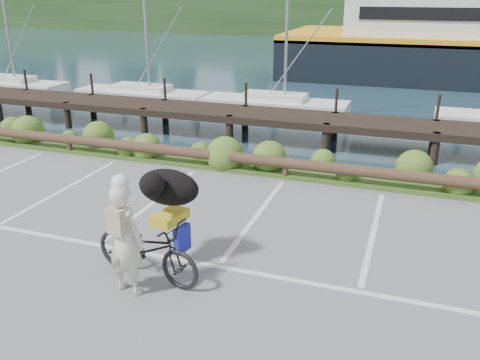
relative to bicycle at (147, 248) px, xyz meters
The scene contains 7 objects.
ground 1.66m from the bicycle, 47.33° to the left, with size 72.00×72.00×0.00m, color slate.
harbor_backdrop 79.63m from the bicycle, 88.96° to the left, with size 170.00×160.00×30.00m.
vegetation_strip 6.55m from the bicycle, 80.70° to the left, with size 34.00×1.60×0.10m, color #3D5B21.
log_rail 5.87m from the bicycle, 79.59° to the left, with size 32.00×0.30×0.60m, color #443021, non-canonical shape.
bicycle is the anchor object (origin of this frame).
cyclist 0.65m from the bicycle, 100.52° to the right, with size 0.72×0.47×1.97m, color beige.
dog 1.16m from the bicycle, 79.48° to the left, with size 1.18×0.58×0.68m, color black.
Camera 1 is at (3.11, -8.09, 4.85)m, focal length 38.00 mm.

